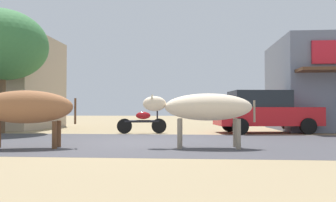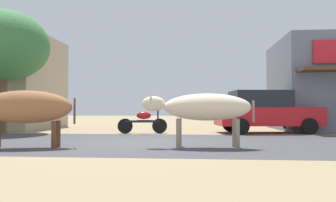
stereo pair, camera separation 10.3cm
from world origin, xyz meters
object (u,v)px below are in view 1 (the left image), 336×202
Objects in this scene: cow_near_brown at (24,107)px; parked_hatchback_car at (264,111)px; parked_motorcycle at (143,121)px; roadside_tree at (2,45)px; cow_far_dark at (205,108)px.

parked_hatchback_car is at bearing 39.31° from cow_near_brown.
cow_near_brown reaches higher than parked_motorcycle.
roadside_tree reaches higher than parked_motorcycle.
roadside_tree reaches higher than parked_hatchback_car.
cow_far_dark is at bearing -28.77° from roadside_tree.
parked_motorcycle is 5.31m from cow_near_brown.
cow_far_dark is at bearing -63.82° from parked_motorcycle.
cow_near_brown is at bearing -140.69° from parked_hatchback_car.
roadside_tree is 1.77× the size of cow_near_brown.
parked_hatchback_car is (10.18, 0.91, -2.58)m from roadside_tree.
parked_motorcycle is 5.01m from cow_far_dark.
parked_motorcycle is at bearing 2.65° from roadside_tree.
parked_hatchback_car is 1.53× the size of cow_far_dark.
parked_hatchback_car is 2.19× the size of parked_motorcycle.
parked_motorcycle is at bearing -172.01° from parked_hatchback_car.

